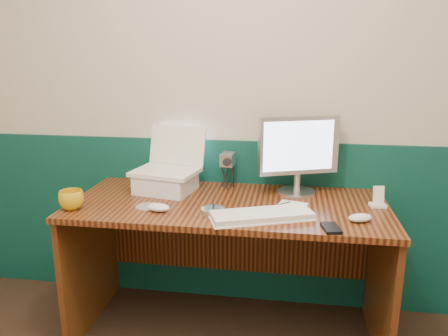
% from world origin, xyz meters
% --- Properties ---
extents(back_wall, '(3.50, 0.04, 2.50)m').
position_xyz_m(back_wall, '(0.00, 1.75, 1.25)').
color(back_wall, '#C1B4A3').
rests_on(back_wall, ground).
extents(wainscot, '(3.48, 0.02, 1.00)m').
position_xyz_m(wainscot, '(0.00, 1.74, 0.50)').
color(wainscot, '#073129').
rests_on(wainscot, ground).
extents(desk, '(1.60, 0.70, 0.75)m').
position_xyz_m(desk, '(-0.04, 1.38, 0.38)').
color(desk, '#360F09').
rests_on(desk, ground).
extents(laptop_riser, '(0.33, 0.30, 0.10)m').
position_xyz_m(laptop_riser, '(-0.41, 1.51, 0.80)').
color(laptop_riser, white).
rests_on(laptop_riser, desk).
extents(laptop, '(0.38, 0.32, 0.28)m').
position_xyz_m(laptop, '(-0.41, 1.51, 0.99)').
color(laptop, white).
rests_on(laptop, laptop_riser).
extents(monitor, '(0.45, 0.27, 0.43)m').
position_xyz_m(monitor, '(0.30, 1.58, 0.97)').
color(monitor, '#BAB9BF').
rests_on(monitor, desk).
extents(keyboard, '(0.49, 0.31, 0.03)m').
position_xyz_m(keyboard, '(0.14, 1.18, 0.76)').
color(keyboard, white).
rests_on(keyboard, desk).
extents(mouse_right, '(0.13, 0.10, 0.04)m').
position_xyz_m(mouse_right, '(0.58, 1.21, 0.77)').
color(mouse_right, silver).
rests_on(mouse_right, desk).
extents(mouse_left, '(0.12, 0.08, 0.04)m').
position_xyz_m(mouse_left, '(-0.36, 1.20, 0.77)').
color(mouse_left, silver).
rests_on(mouse_left, desk).
extents(mug, '(0.14, 0.14, 0.09)m').
position_xyz_m(mug, '(-0.78, 1.16, 0.80)').
color(mug, gold).
rests_on(mug, desk).
extents(camcorder, '(0.10, 0.13, 0.20)m').
position_xyz_m(camcorder, '(-0.08, 1.63, 0.85)').
color(camcorder, '#B4B4B9').
rests_on(camcorder, desk).
extents(cd_spindle, '(0.12, 0.12, 0.02)m').
position_xyz_m(cd_spindle, '(-0.09, 1.21, 0.76)').
color(cd_spindle, silver).
rests_on(cd_spindle, desk).
extents(cd_loose_a, '(0.12, 0.12, 0.00)m').
position_xyz_m(cd_loose_a, '(-0.43, 1.25, 0.75)').
color(cd_loose_a, '#B4BDC4').
rests_on(cd_loose_a, desk).
extents(pen, '(0.10, 0.10, 0.01)m').
position_xyz_m(pen, '(0.22, 1.38, 0.75)').
color(pen, black).
rests_on(pen, desk).
extents(papers, '(0.16, 0.13, 0.00)m').
position_xyz_m(papers, '(0.28, 1.40, 0.75)').
color(papers, silver).
rests_on(papers, desk).
extents(dock, '(0.08, 0.07, 0.01)m').
position_xyz_m(dock, '(0.70, 1.43, 0.76)').
color(dock, white).
rests_on(dock, desk).
extents(music_player, '(0.06, 0.03, 0.09)m').
position_xyz_m(music_player, '(0.70, 1.43, 0.81)').
color(music_player, white).
rests_on(music_player, dock).
extents(pda, '(0.09, 0.13, 0.01)m').
position_xyz_m(pda, '(0.45, 1.09, 0.76)').
color(pda, black).
rests_on(pda, desk).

